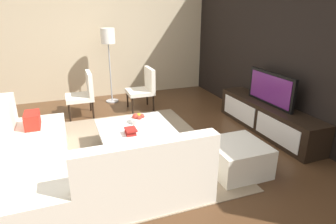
% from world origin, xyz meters
% --- Properties ---
extents(ground_plane, '(14.00, 14.00, 0.00)m').
position_xyz_m(ground_plane, '(0.00, 0.00, 0.00)').
color(ground_plane, '#4C301C').
extents(feature_wall_back, '(6.40, 0.12, 2.80)m').
position_xyz_m(feature_wall_back, '(0.00, 2.70, 1.40)').
color(feature_wall_back, black).
rests_on(feature_wall_back, ground).
extents(side_wall_left, '(0.12, 5.20, 2.80)m').
position_xyz_m(side_wall_left, '(-3.20, 0.20, 1.40)').
color(side_wall_left, '#C6B28E').
rests_on(side_wall_left, ground).
extents(area_rug, '(3.08, 2.50, 0.01)m').
position_xyz_m(area_rug, '(-0.10, 0.00, 0.01)').
color(area_rug, gray).
rests_on(area_rug, ground).
extents(media_console, '(2.23, 0.47, 0.50)m').
position_xyz_m(media_console, '(-0.00, 2.40, 0.25)').
color(media_console, black).
rests_on(media_console, ground).
extents(television, '(1.08, 0.06, 0.54)m').
position_xyz_m(television, '(0.00, 2.40, 0.77)').
color(television, black).
rests_on(television, media_console).
extents(sectional_couch, '(2.44, 2.34, 0.84)m').
position_xyz_m(sectional_couch, '(0.52, -0.89, 0.29)').
color(sectional_couch, silver).
rests_on(sectional_couch, ground).
extents(coffee_table, '(1.05, 1.06, 0.38)m').
position_xyz_m(coffee_table, '(-0.10, 0.10, 0.20)').
color(coffee_table, black).
rests_on(coffee_table, ground).
extents(accent_chair_near, '(0.55, 0.51, 0.87)m').
position_xyz_m(accent_chair_near, '(-1.92, -0.47, 0.49)').
color(accent_chair_near, black).
rests_on(accent_chair_near, ground).
extents(floor_lamp, '(0.30, 0.30, 1.63)m').
position_xyz_m(floor_lamp, '(-2.62, 0.18, 1.36)').
color(floor_lamp, '#A5A5AA').
rests_on(floor_lamp, ground).
extents(ottoman, '(0.70, 0.70, 0.40)m').
position_xyz_m(ottoman, '(0.93, 1.19, 0.20)').
color(ottoman, silver).
rests_on(ottoman, ground).
extents(fruit_bowl, '(0.28, 0.28, 0.14)m').
position_xyz_m(fruit_bowl, '(-0.28, 0.20, 0.43)').
color(fruit_bowl, silver).
rests_on(fruit_bowl, coffee_table).
extents(accent_chair_far, '(0.53, 0.52, 0.87)m').
position_xyz_m(accent_chair_far, '(-1.88, 0.75, 0.49)').
color(accent_chair_far, black).
rests_on(accent_chair_far, ground).
extents(book_stack, '(0.19, 0.15, 0.09)m').
position_xyz_m(book_stack, '(0.12, -0.03, 0.43)').
color(book_stack, maroon).
rests_on(book_stack, coffee_table).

